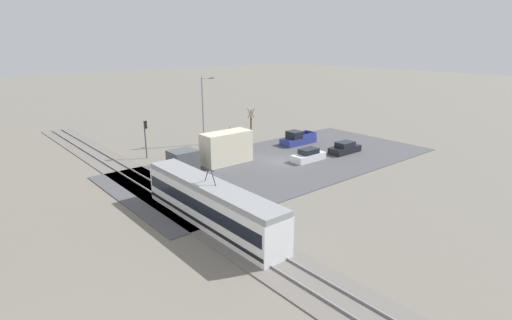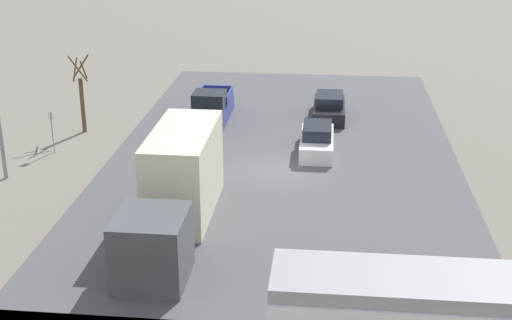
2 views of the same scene
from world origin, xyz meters
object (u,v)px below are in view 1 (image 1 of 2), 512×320
object	(u,v)px
light_rail_tram	(211,204)
sedan_car_0	(309,156)
pickup_truck	(298,139)
traffic_light_pole	(146,134)
box_truck	(217,151)
street_lamp_near_crossing	(204,107)
no_parking_sign	(230,132)
sedan_car_1	(345,148)
street_tree	(251,125)

from	to	relation	value
light_rail_tram	sedan_car_0	world-z (taller)	light_rail_tram
pickup_truck	traffic_light_pole	bearing A→B (deg)	69.07
light_rail_tram	box_truck	world-z (taller)	light_rail_tram
light_rail_tram	box_truck	size ratio (longest dim) A/B	1.53
pickup_truck	sedan_car_0	bearing A→B (deg)	143.49
street_lamp_near_crossing	no_parking_sign	distance (m)	5.41
traffic_light_pole	no_parking_sign	size ratio (longest dim) A/B	2.06
sedan_car_0	traffic_light_pole	bearing A→B (deg)	-133.99
pickup_truck	traffic_light_pole	world-z (taller)	traffic_light_pole
light_rail_tram	no_parking_sign	bearing A→B (deg)	-39.46
box_truck	no_parking_sign	xyz separation A→B (m)	(8.53, -8.18, -0.43)
sedan_car_1	pickup_truck	bearing A→B (deg)	10.95
sedan_car_0	pickup_truck	bearing A→B (deg)	143.49
pickup_truck	no_parking_sign	size ratio (longest dim) A/B	2.38
traffic_light_pole	pickup_truck	bearing A→B (deg)	-110.93
light_rail_tram	sedan_car_0	size ratio (longest dim) A/B	3.51
sedan_car_0	street_tree	world-z (taller)	street_tree
pickup_truck	traffic_light_pole	xyz separation A→B (m)	(7.35, 19.21, 2.25)
pickup_truck	box_truck	bearing A→B (deg)	93.79
box_truck	sedan_car_0	world-z (taller)	box_truck
sedan_car_0	street_lamp_near_crossing	xyz separation A→B (m)	(15.14, 5.01, 4.61)
street_tree	pickup_truck	bearing A→B (deg)	-159.11
traffic_light_pole	no_parking_sign	distance (m)	13.06
pickup_truck	street_tree	xyz separation A→B (m)	(7.08, 2.70, 1.27)
no_parking_sign	sedan_car_0	bearing A→B (deg)	-174.25
light_rail_tram	traffic_light_pole	size ratio (longest dim) A/B	3.36
street_lamp_near_crossing	street_tree	bearing A→B (deg)	-102.11
light_rail_tram	no_parking_sign	xyz separation A→B (m)	(21.07, -17.34, -0.33)
box_truck	light_rail_tram	bearing A→B (deg)	143.84
box_truck	sedan_car_0	size ratio (longest dim) A/B	2.29
sedan_car_1	traffic_light_pole	size ratio (longest dim) A/B	0.98
no_parking_sign	street_lamp_near_crossing	bearing A→B (deg)	73.94
no_parking_sign	sedan_car_1	bearing A→B (deg)	-152.58
light_rail_tram	box_truck	xyz separation A→B (m)	(12.54, -9.16, 0.09)
street_tree	street_lamp_near_crossing	size ratio (longest dim) A/B	0.49
street_tree	box_truck	bearing A→B (deg)	124.39
box_truck	no_parking_sign	bearing A→B (deg)	-43.79
sedan_car_0	no_parking_sign	xyz separation A→B (m)	(14.11, 1.42, 0.69)
pickup_truck	sedan_car_0	world-z (taller)	pickup_truck
light_rail_tram	sedan_car_0	xyz separation A→B (m)	(6.96, -18.76, -1.02)
sedan_car_0	street_lamp_near_crossing	size ratio (longest dim) A/B	0.48
street_tree	no_parking_sign	distance (m)	3.65
box_truck	street_lamp_near_crossing	world-z (taller)	street_lamp_near_crossing
sedan_car_0	street_tree	bearing A→B (deg)	171.09
sedan_car_0	street_lamp_near_crossing	distance (m)	16.60
traffic_light_pole	box_truck	bearing A→B (deg)	-150.11
street_tree	street_lamp_near_crossing	bearing A→B (deg)	77.89
box_truck	street_tree	bearing A→B (deg)	-55.61
sedan_car_1	no_parking_sign	xyz separation A→B (m)	(14.71, 7.63, 0.70)
light_rail_tram	no_parking_sign	distance (m)	27.29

